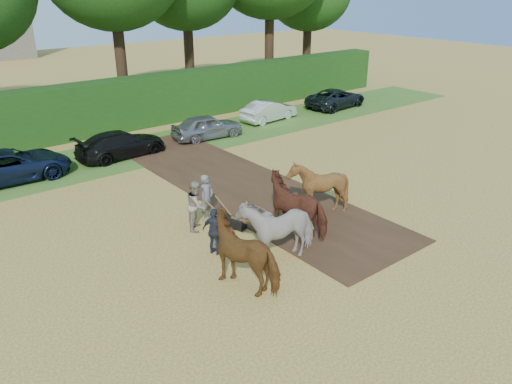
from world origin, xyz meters
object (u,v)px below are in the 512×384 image
parked_cars (126,141)px  spectator_far (215,232)px  plough_team (286,214)px  spectator_near (197,205)px

parked_cars → spectator_far: bearing=-100.9°
spectator_far → plough_team: size_ratio=0.23×
plough_team → parked_cars: plough_team is taller
spectator_near → parked_cars: spectator_near is taller
spectator_near → plough_team: bearing=-106.7°
spectator_near → parked_cars: (1.66, 9.45, -0.24)m
spectator_near → plough_team: 3.31m
spectator_far → spectator_near: bearing=-36.5°
spectator_far → plough_team: (2.31, -0.87, 0.25)m
spectator_far → plough_team: 2.48m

